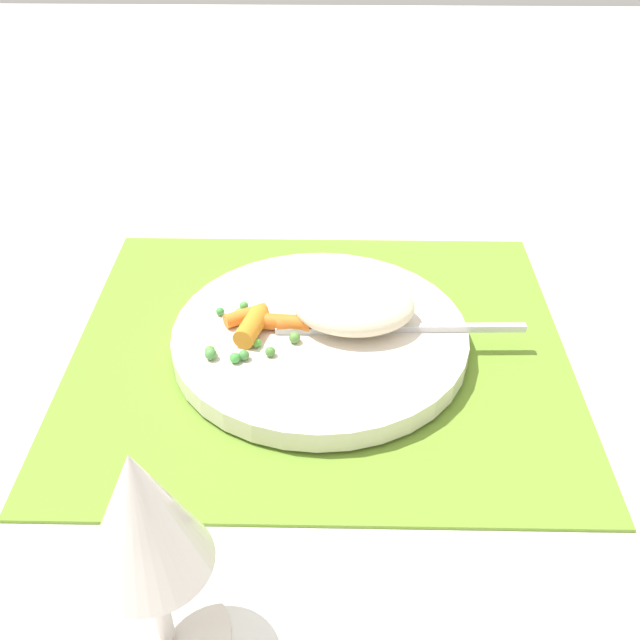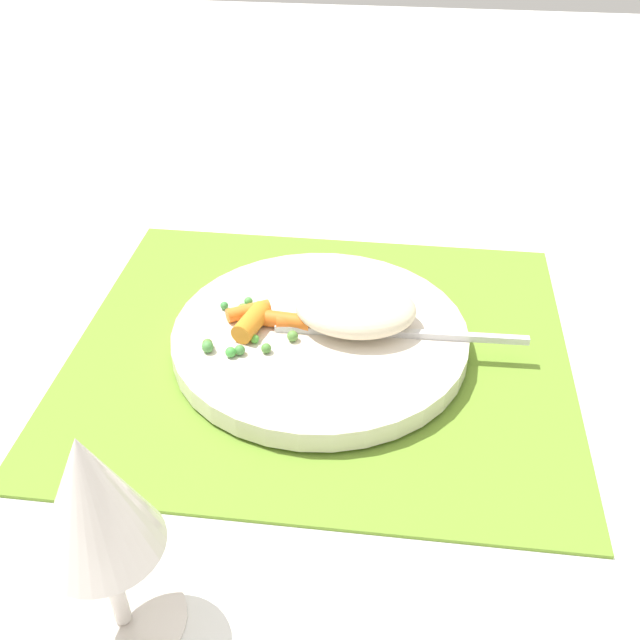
{
  "view_description": "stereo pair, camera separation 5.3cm",
  "coord_description": "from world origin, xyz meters",
  "px_view_note": "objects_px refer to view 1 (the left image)",
  "views": [
    {
      "loc": [
        -0.01,
        0.51,
        0.41
      ],
      "look_at": [
        0.0,
        0.0,
        0.03
      ],
      "focal_mm": 42.09,
      "sensor_mm": 36.0,
      "label": 1
    },
    {
      "loc": [
        -0.06,
        0.5,
        0.41
      ],
      "look_at": [
        0.0,
        0.0,
        0.03
      ],
      "focal_mm": 42.09,
      "sensor_mm": 36.0,
      "label": 2
    }
  ],
  "objects_px": {
    "plate": "(320,338)",
    "rice_mound": "(354,306)",
    "carrot_portion": "(269,323)",
    "fork": "(375,326)",
    "wine_glass": "(142,521)"
  },
  "relations": [
    {
      "from": "carrot_portion",
      "to": "wine_glass",
      "type": "height_order",
      "value": "wine_glass"
    },
    {
      "from": "fork",
      "to": "rice_mound",
      "type": "bearing_deg",
      "value": -28.57
    },
    {
      "from": "carrot_portion",
      "to": "wine_glass",
      "type": "relative_size",
      "value": 0.58
    },
    {
      "from": "fork",
      "to": "wine_glass",
      "type": "relative_size",
      "value": 1.39
    },
    {
      "from": "carrot_portion",
      "to": "fork",
      "type": "relative_size",
      "value": 0.42
    },
    {
      "from": "plate",
      "to": "wine_glass",
      "type": "distance_m",
      "value": 0.29
    },
    {
      "from": "plate",
      "to": "rice_mound",
      "type": "distance_m",
      "value": 0.04
    },
    {
      "from": "fork",
      "to": "plate",
      "type": "bearing_deg",
      "value": 1.51
    },
    {
      "from": "wine_glass",
      "to": "rice_mound",
      "type": "bearing_deg",
      "value": -111.93
    },
    {
      "from": "plate",
      "to": "rice_mound",
      "type": "height_order",
      "value": "rice_mound"
    },
    {
      "from": "plate",
      "to": "fork",
      "type": "relative_size",
      "value": 1.19
    },
    {
      "from": "rice_mound",
      "to": "plate",
      "type": "bearing_deg",
      "value": 20.39
    },
    {
      "from": "plate",
      "to": "rice_mound",
      "type": "xyz_separation_m",
      "value": [
        -0.03,
        -0.01,
        0.03
      ]
    },
    {
      "from": "carrot_portion",
      "to": "wine_glass",
      "type": "bearing_deg",
      "value": 81.36
    },
    {
      "from": "plate",
      "to": "wine_glass",
      "type": "relative_size",
      "value": 1.65
    }
  ]
}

